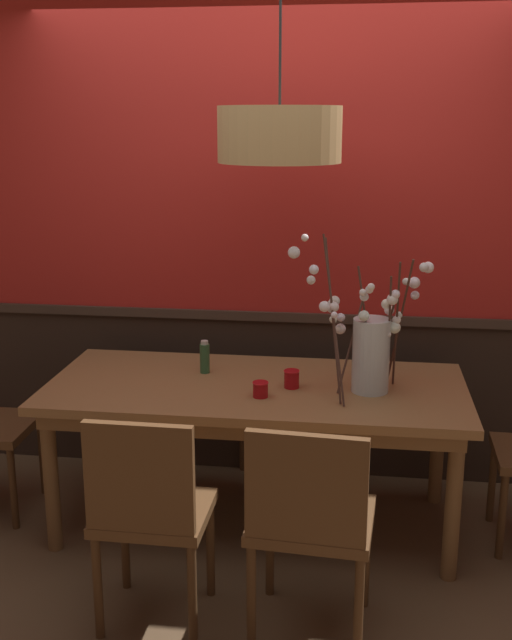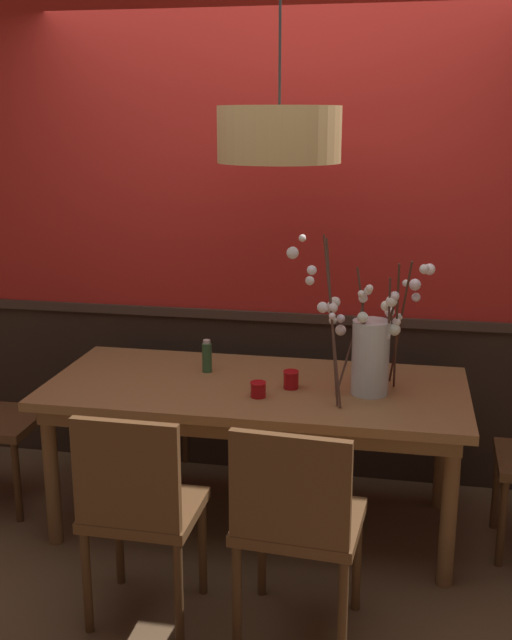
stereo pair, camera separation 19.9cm
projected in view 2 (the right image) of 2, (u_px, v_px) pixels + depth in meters
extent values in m
plane|color=brown|center=(256.00, 523.00, 3.87)|extent=(24.00, 24.00, 0.00)
cube|color=#2D2119|center=(279.00, 393.00, 4.40)|extent=(5.96, 0.12, 0.89)
cube|color=#3E2E24|center=(279.00, 314.00, 4.27)|extent=(5.96, 0.14, 0.05)
cube|color=#B2231E|center=(281.00, 142.00, 4.04)|extent=(5.96, 0.12, 1.89)
cube|color=olive|center=(256.00, 388.00, 3.69)|extent=(1.98, 0.89, 0.04)
cube|color=brown|center=(256.00, 400.00, 3.70)|extent=(1.88, 0.79, 0.08)
cylinder|color=brown|center=(52.00, 476.00, 3.61)|extent=(0.07, 0.07, 0.69)
cylinder|color=brown|center=(449.00, 512.00, 3.28)|extent=(0.07, 0.07, 0.69)
cylinder|color=brown|center=(109.00, 419.00, 4.29)|extent=(0.07, 0.07, 0.69)
cylinder|color=brown|center=(442.00, 444.00, 3.95)|extent=(0.07, 0.07, 0.69)
cube|color=brown|center=(226.00, 382.00, 4.57)|extent=(0.47, 0.47, 0.04)
cube|color=brown|center=(235.00, 336.00, 4.70)|extent=(0.42, 0.07, 0.41)
cylinder|color=#492F1A|center=(249.00, 434.00, 4.41)|extent=(0.04, 0.04, 0.43)
cylinder|color=#492F1A|center=(185.00, 428.00, 4.50)|extent=(0.04, 0.04, 0.43)
cylinder|color=#492F1A|center=(265.00, 411.00, 4.76)|extent=(0.04, 0.04, 0.43)
cylinder|color=#492F1A|center=(206.00, 405.00, 4.85)|extent=(0.04, 0.04, 0.43)
cube|color=brown|center=(300.00, 521.00, 2.95)|extent=(0.49, 0.46, 0.04)
cube|color=brown|center=(290.00, 490.00, 2.71)|extent=(0.44, 0.07, 0.41)
cylinder|color=#492F1A|center=(262.00, 546.00, 3.24)|extent=(0.04, 0.04, 0.45)
cylinder|color=#492F1A|center=(357.00, 560.00, 3.14)|extent=(0.04, 0.04, 0.45)
cylinder|color=#492F1A|center=(237.00, 598.00, 2.89)|extent=(0.04, 0.04, 0.45)
cylinder|color=#492F1A|center=(343.00, 615.00, 2.79)|extent=(0.04, 0.04, 0.45)
cube|color=brown|center=(328.00, 389.00, 4.46)|extent=(0.47, 0.43, 0.04)
cube|color=brown|center=(330.00, 342.00, 4.58)|extent=(0.43, 0.06, 0.41)
cylinder|color=#492F1A|center=(361.00, 441.00, 4.33)|extent=(0.04, 0.04, 0.43)
cylinder|color=#492F1A|center=(290.00, 437.00, 4.38)|extent=(0.04, 0.04, 0.43)
cylinder|color=#492F1A|center=(361.00, 418.00, 4.66)|extent=(0.04, 0.04, 0.43)
cylinder|color=#492F1A|center=(296.00, 414.00, 4.71)|extent=(0.04, 0.04, 0.43)
cylinder|color=#492F1A|center=(502.00, 523.00, 3.45)|extent=(0.04, 0.04, 0.42)
cylinder|color=#492F1A|center=(496.00, 488.00, 3.78)|extent=(0.04, 0.04, 0.42)
cube|color=brown|center=(145.00, 510.00, 3.06)|extent=(0.44, 0.40, 0.04)
cube|color=brown|center=(126.00, 475.00, 2.84)|extent=(0.41, 0.04, 0.42)
cylinder|color=#492F1A|center=(119.00, 537.00, 3.32)|extent=(0.04, 0.04, 0.44)
cylinder|color=#492F1A|center=(203.00, 546.00, 3.25)|extent=(0.04, 0.04, 0.44)
cylinder|color=#492F1A|center=(87.00, 582.00, 3.00)|extent=(0.04, 0.04, 0.44)
cylinder|color=#492F1A|center=(179.00, 593.00, 2.93)|extent=(0.04, 0.04, 0.44)
cube|color=brown|center=(1.00, 421.00, 3.98)|extent=(0.39, 0.44, 0.04)
cylinder|color=#492F1A|center=(49.00, 451.00, 4.19)|extent=(0.04, 0.04, 0.43)
cylinder|color=#492F1A|center=(17.00, 482.00, 3.84)|extent=(0.04, 0.04, 0.43)
cylinder|color=silver|center=(370.00, 357.00, 3.52)|extent=(0.17, 0.17, 0.34)
cylinder|color=silver|center=(369.00, 385.00, 3.55)|extent=(0.15, 0.15, 0.08)
cylinder|color=#472D23|center=(388.00, 337.00, 3.46)|extent=(0.02, 0.08, 0.55)
sphere|color=white|center=(387.00, 336.00, 3.45)|extent=(0.03, 0.03, 0.03)
sphere|color=white|center=(395.00, 296.00, 3.39)|extent=(0.04, 0.04, 0.04)
sphere|color=white|center=(394.00, 330.00, 3.47)|extent=(0.06, 0.06, 0.06)
sphere|color=white|center=(392.00, 301.00, 3.40)|extent=(0.05, 0.05, 0.05)
sphere|color=white|center=(386.00, 306.00, 3.44)|extent=(0.05, 0.05, 0.05)
cylinder|color=#472D23|center=(383.00, 341.00, 3.53)|extent=(0.12, 0.13, 0.48)
sphere|color=white|center=(384.00, 333.00, 3.49)|extent=(0.04, 0.04, 0.04)
sphere|color=white|center=(390.00, 312.00, 3.51)|extent=(0.05, 0.05, 0.05)
sphere|color=white|center=(386.00, 333.00, 3.50)|extent=(0.04, 0.04, 0.04)
cylinder|color=#472D23|center=(352.00, 343.00, 3.57)|extent=(0.12, 0.25, 0.44)
sphere|color=white|center=(332.00, 306.00, 3.57)|extent=(0.05, 0.05, 0.05)
sphere|color=white|center=(332.00, 309.00, 3.57)|extent=(0.05, 0.05, 0.05)
sphere|color=white|center=(341.00, 330.00, 3.59)|extent=(0.05, 0.05, 0.05)
sphere|color=white|center=(341.00, 319.00, 3.55)|extent=(0.04, 0.04, 0.04)
sphere|color=white|center=(356.00, 346.00, 3.56)|extent=(0.03, 0.03, 0.03)
sphere|color=white|center=(335.00, 302.00, 3.58)|extent=(0.05, 0.05, 0.05)
cylinder|color=#472D23|center=(400.00, 325.00, 3.50)|extent=(0.09, 0.28, 0.64)
sphere|color=white|center=(429.00, 269.00, 3.45)|extent=(0.05, 0.05, 0.05)
sphere|color=white|center=(415.00, 285.00, 3.45)|extent=(0.05, 0.05, 0.05)
sphere|color=white|center=(399.00, 317.00, 3.47)|extent=(0.03, 0.03, 0.03)
sphere|color=white|center=(416.00, 297.00, 3.49)|extent=(0.04, 0.04, 0.04)
cylinder|color=#472D23|center=(396.00, 328.00, 3.48)|extent=(0.01, 0.17, 0.62)
sphere|color=white|center=(424.00, 269.00, 3.38)|extent=(0.04, 0.04, 0.04)
sphere|color=white|center=(406.00, 283.00, 3.41)|extent=(0.03, 0.03, 0.03)
sphere|color=white|center=(396.00, 322.00, 3.47)|extent=(0.04, 0.04, 0.04)
cylinder|color=#472D23|center=(366.00, 333.00, 3.44)|extent=(0.11, 0.05, 0.59)
sphere|color=white|center=(368.00, 291.00, 3.37)|extent=(0.04, 0.04, 0.04)
sphere|color=white|center=(369.00, 288.00, 3.36)|extent=(0.03, 0.03, 0.03)
sphere|color=white|center=(363.00, 317.00, 3.41)|extent=(0.05, 0.05, 0.05)
sphere|color=white|center=(361.00, 294.00, 3.38)|extent=(0.03, 0.03, 0.03)
sphere|color=white|center=(363.00, 298.00, 3.40)|extent=(0.04, 0.04, 0.04)
cylinder|color=#472D23|center=(332.00, 320.00, 3.48)|extent=(0.11, 0.36, 0.69)
sphere|color=white|center=(293.00, 253.00, 3.41)|extent=(0.05, 0.05, 0.05)
sphere|color=white|center=(333.00, 308.00, 3.45)|extent=(0.05, 0.05, 0.05)
sphere|color=white|center=(310.00, 281.00, 3.43)|extent=(0.04, 0.04, 0.04)
sphere|color=white|center=(333.00, 320.00, 3.52)|extent=(0.04, 0.04, 0.04)
cylinder|color=#472D23|center=(332.00, 320.00, 3.43)|extent=(0.13, 0.32, 0.71)
sphere|color=white|center=(312.00, 270.00, 3.36)|extent=(0.04, 0.04, 0.04)
sphere|color=white|center=(332.00, 316.00, 3.39)|extent=(0.03, 0.03, 0.03)
sphere|color=white|center=(302.00, 238.00, 3.30)|extent=(0.03, 0.03, 0.03)
sphere|color=white|center=(323.00, 307.00, 3.41)|extent=(0.05, 0.05, 0.05)
cylinder|color=#9E0F14|center=(258.00, 389.00, 3.50)|extent=(0.07, 0.07, 0.07)
torus|color=red|center=(258.00, 383.00, 3.50)|extent=(0.07, 0.07, 0.01)
cylinder|color=silver|center=(258.00, 392.00, 3.51)|extent=(0.05, 0.05, 0.04)
cylinder|color=#9E0F14|center=(291.00, 380.00, 3.61)|extent=(0.07, 0.07, 0.09)
torus|color=red|center=(291.00, 372.00, 3.60)|extent=(0.08, 0.08, 0.01)
cylinder|color=silver|center=(291.00, 382.00, 3.62)|extent=(0.05, 0.05, 0.04)
cylinder|color=#2D5633|center=(207.00, 358.00, 3.84)|extent=(0.05, 0.05, 0.15)
cylinder|color=beige|center=(207.00, 342.00, 3.82)|extent=(0.04, 0.04, 0.02)
cylinder|color=tan|center=(279.00, 134.00, 3.37)|extent=(0.54, 0.54, 0.24)
sphere|color=#F9EAB7|center=(279.00, 143.00, 3.37)|extent=(0.14, 0.14, 0.14)
cylinder|color=black|center=(280.00, 10.00, 3.24)|extent=(0.01, 0.01, 0.77)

